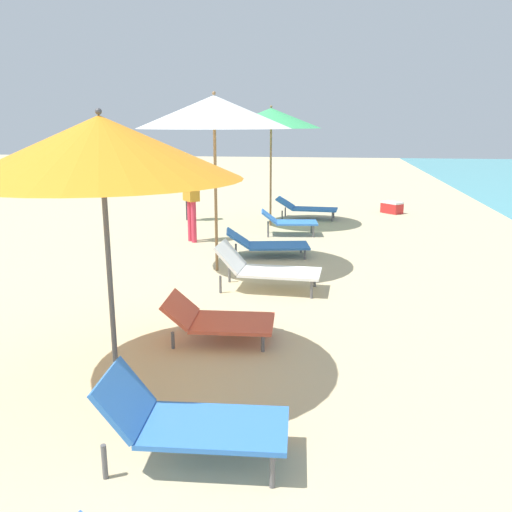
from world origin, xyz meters
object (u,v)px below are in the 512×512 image
Objects in this scene: umbrella_third at (214,112)px; person_walking_far at (191,191)px; lounger_second_inland at (188,420)px; lounger_farthest_shoreside at (306,207)px; umbrella_second at (101,148)px; cooler_box at (392,207)px; lounger_second_shoreside at (217,319)px; lounger_third_shoreside at (266,244)px; lounger_farthest_inland at (288,221)px; person_walking_near at (189,183)px; lounger_third_inland at (265,268)px; umbrella_farthest at (271,118)px.

umbrella_third reaches higher than person_walking_far.
lounger_second_inland reaches higher than lounger_farthest_shoreside.
umbrella_second is 11.48m from cooler_box.
lounger_second_shoreside is 4.07m from lounger_third_shoreside.
lounger_third_shoreside is at bearing 57.69° from umbrella_third.
person_walking_far is 6.42m from cooler_box.
lounger_third_shoreside is 6.16m from cooler_box.
lounger_second_inland is 5.77m from umbrella_third.
lounger_third_shoreside is 1.25× the size of lounger_farthest_inland.
lounger_third_shoreside is 4.34m from person_walking_near.
person_walking_near is at bearing 100.55° from umbrella_second.
lounger_second_inland is 1.05× the size of lounger_farthest_inland.
lounger_third_inland is at bearing 71.36° from umbrella_second.
lounger_third_shoreside is 2.05m from lounger_farthest_inland.
umbrella_second is 0.88× the size of umbrella_third.
lounger_farthest_shoreside reaches higher than lounger_second_shoreside.
lounger_farthest_shoreside is 3.11m from person_walking_near.
lounger_farthest_inland is 0.82× the size of person_walking_near.
lounger_third_inland reaches higher than lounger_third_shoreside.
umbrella_third is (0.10, 4.10, 0.38)m from umbrella_second.
lounger_farthest_inland is at bearing -127.31° from cooler_box.
umbrella_farthest reaches higher than lounger_second_inland.
lounger_second_inland is 12.10m from cooler_box.
umbrella_farthest reaches higher than umbrella_second.
lounger_third_shoreside is 0.93× the size of person_walking_far.
person_walking_near is at bearing 110.45° from umbrella_third.
lounger_second_inland is 0.86× the size of person_walking_near.
person_walking_near is at bearing 103.93° from lounger_second_shoreside.
umbrella_second is at bearing -126.65° from lounger_second_shoreside.
person_walking_near reaches higher than lounger_second_inland.
lounger_farthest_shoreside is at bearing 75.19° from lounger_farthest_inland.
lounger_farthest_inland is at bearing 81.78° from umbrella_second.
lounger_farthest_inland reaches higher than cooler_box.
lounger_third_inland reaches higher than cooler_box.
umbrella_third is 5.95m from lounger_farthest_shoreside.
umbrella_farthest is (-0.24, 7.19, 2.31)m from lounger_second_shoreside.
person_walking_near is (-1.73, 4.64, -1.64)m from umbrella_third.
umbrella_second is at bearing -105.78° from lounger_farthest_inland.
person_walking_far is at bearing -136.01° from cooler_box.
umbrella_second reaches higher than lounger_second_inland.
umbrella_farthest is 1.62× the size of person_walking_far.
umbrella_second is 7.58m from lounger_farthest_inland.
lounger_third_inland is at bearing -93.96° from lounger_third_shoreside.
lounger_second_inland is at bearing -97.65° from lounger_farthest_inland.
umbrella_third is 1.79× the size of lounger_third_shoreside.
lounger_farthest_shoreside reaches higher than cooler_box.
person_walking_far is 2.75× the size of cooler_box.
umbrella_third is 7.88m from cooler_box.
lounger_farthest_inland is (0.01, 8.38, -0.02)m from lounger_second_inland.
umbrella_third reaches higher than umbrella_farthest.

